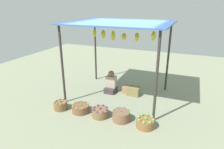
{
  "coord_description": "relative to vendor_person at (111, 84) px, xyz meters",
  "views": [
    {
      "loc": [
        2.11,
        -5.7,
        2.95
      ],
      "look_at": [
        0.0,
        -0.59,
        0.95
      ],
      "focal_mm": 31.52,
      "sensor_mm": 36.0,
      "label": 1
    }
  ],
  "objects": [
    {
      "name": "ground_plane",
      "position": [
        0.35,
        -0.17,
        -0.3
      ],
      "size": [
        14.0,
        14.0,
        0.0
      ],
      "primitive_type": "plane",
      "color": "gray"
    },
    {
      "name": "market_stall_structure",
      "position": [
        0.35,
        -0.17,
        1.94
      ],
      "size": [
        3.1,
        2.48,
        2.43
      ],
      "color": "#38332D",
      "rests_on": "ground"
    },
    {
      "name": "vendor_person",
      "position": [
        0.0,
        0.0,
        0.0
      ],
      "size": [
        0.36,
        0.44,
        0.78
      ],
      "color": "#40373A",
      "rests_on": "ground"
    },
    {
      "name": "basket_potatoes",
      "position": [
        -0.91,
        -1.7,
        -0.18
      ],
      "size": [
        0.39,
        0.39,
        0.28
      ],
      "color": "brown",
      "rests_on": "ground"
    },
    {
      "name": "basket_limes",
      "position": [
        -0.28,
        -1.61,
        -0.19
      ],
      "size": [
        0.49,
        0.49,
        0.26
      ],
      "color": "brown",
      "rests_on": "ground"
    },
    {
      "name": "basket_purple_onions",
      "position": [
        0.35,
        -1.62,
        -0.18
      ],
      "size": [
        0.46,
        0.46,
        0.29
      ],
      "color": "brown",
      "rests_on": "ground"
    },
    {
      "name": "basket_green_chilies",
      "position": [
        0.95,
        -1.58,
        -0.16
      ],
      "size": [
        0.46,
        0.46,
        0.3
      ],
      "color": "brown",
      "rests_on": "ground"
    },
    {
      "name": "basket_green_apples",
      "position": [
        1.62,
        -1.63,
        -0.18
      ],
      "size": [
        0.46,
        0.46,
        0.29
      ],
      "color": "olive",
      "rests_on": "ground"
    },
    {
      "name": "wooden_crate_near_vendor",
      "position": [
        0.59,
        0.09,
        -0.16
      ],
      "size": [
        0.33,
        0.24,
        0.28
      ],
      "primitive_type": "cube",
      "color": "#A67957",
      "rests_on": "ground"
    },
    {
      "name": "wooden_crate_stacked_rear",
      "position": [
        0.81,
        0.07,
        -0.15
      ],
      "size": [
        0.39,
        0.36,
        0.29
      ],
      "primitive_type": "cube",
      "color": "olive",
      "rests_on": "ground"
    }
  ]
}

